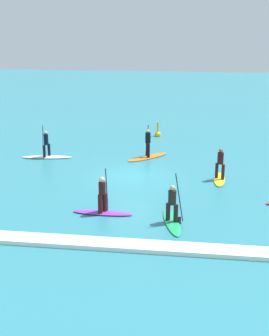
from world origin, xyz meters
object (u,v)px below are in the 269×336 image
(surfer_on_orange_board, at_px, (148,151))
(surfer_on_yellow_board, at_px, (220,171))
(marker_buoy, at_px, (158,134))
(surfer_on_green_board, at_px, (172,213))
(surfer_on_white_board, at_px, (47,153))
(surfer_on_purple_board, at_px, (103,204))

(surfer_on_orange_board, height_order, surfer_on_yellow_board, surfer_on_orange_board)
(surfer_on_yellow_board, bearing_deg, surfer_on_orange_board, -129.56)
(surfer_on_orange_board, relative_size, marker_buoy, 2.34)
(surfer_on_orange_board, distance_m, surfer_on_green_board, 10.35)
(surfer_on_white_board, bearing_deg, marker_buoy, -140.10)
(surfer_on_white_board, bearing_deg, surfer_on_green_board, 125.74)
(surfer_on_white_board, height_order, surfer_on_yellow_board, surfer_on_white_board)
(surfer_on_orange_board, bearing_deg, surfer_on_green_board, -124.51)
(surfer_on_yellow_board, distance_m, surfer_on_green_board, 6.56)
(surfer_on_purple_board, height_order, marker_buoy, surfer_on_purple_board)
(surfer_on_orange_board, xyz_separation_m, surfer_on_green_board, (2.18, -10.12, 0.02))
(surfer_on_yellow_board, bearing_deg, surfer_on_purple_board, -41.50)
(surfer_on_yellow_board, height_order, marker_buoy, surfer_on_yellow_board)
(marker_buoy, bearing_deg, surfer_on_orange_board, -90.78)
(surfer_on_orange_board, xyz_separation_m, surfer_on_white_board, (-6.40, -0.92, -0.10))
(surfer_on_white_board, bearing_deg, surfer_on_orange_board, -179.11)
(surfer_on_orange_board, xyz_separation_m, marker_buoy, (0.08, 6.08, -0.24))
(surfer_on_white_board, relative_size, surfer_on_yellow_board, 1.29)
(surfer_on_white_board, relative_size, surfer_on_purple_board, 1.19)
(surfer_on_green_board, bearing_deg, marker_buoy, 174.55)
(surfer_on_orange_board, xyz_separation_m, surfer_on_purple_board, (-0.98, -9.58, 0.04))
(surfer_on_white_board, xyz_separation_m, surfer_on_purple_board, (5.42, -8.65, 0.13))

